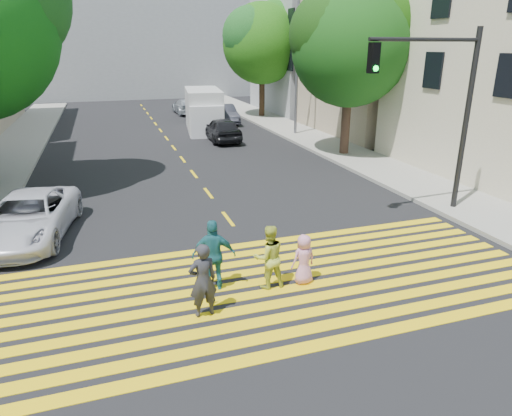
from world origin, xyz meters
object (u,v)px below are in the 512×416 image
dark_car_near (222,129)px  white_van (204,112)px  tree_right_near (353,40)px  traffic_signal (443,98)px  tree_right_far (263,39)px  silver_car (186,106)px  pedestrian_man (203,281)px  dark_car_parked (225,114)px  pedestrian_extra (214,255)px  pedestrian_woman (269,257)px  pedestrian_child (304,259)px  white_sedan (28,217)px

dark_car_near → white_van: 3.79m
tree_right_near → traffic_signal: (-1.69, -8.91, -1.84)m
tree_right_far → silver_car: size_ratio=1.97×
tree_right_near → pedestrian_man: size_ratio=5.10×
tree_right_far → dark_car_parked: bearing=-149.6°
pedestrian_extra → silver_car: size_ratio=0.39×
dark_car_near → dark_car_parked: (1.85, 6.44, -0.03)m
pedestrian_woman → dark_car_parked: pedestrian_woman is taller
pedestrian_child → white_sedan: white_sedan is taller
traffic_signal → pedestrian_extra: bearing=-164.9°
dark_car_parked → traffic_signal: bearing=-83.9°
dark_car_near → dark_car_parked: bearing=-106.0°
tree_right_near → dark_car_parked: tree_right_near is taller
tree_right_near → dark_car_near: tree_right_near is taller
tree_right_near → pedestrian_child: 15.17m
pedestrian_man → tree_right_near: bearing=-136.3°
white_sedan → dark_car_near: bearing=63.8°
white_sedan → white_van: 18.73m
white_sedan → pedestrian_woman: bearing=-31.4°
dark_car_near → traffic_signal: 15.53m
tree_right_near → silver_car: (-5.22, 18.33, -5.12)m
pedestrian_man → traffic_signal: 9.91m
tree_right_far → white_van: tree_right_far is taller
silver_car → dark_car_parked: bearing=105.7°
tree_right_far → traffic_signal: bearing=-95.1°
tree_right_near → white_sedan: tree_right_near is taller
tree_right_far → white_sedan: 26.53m
dark_car_parked → pedestrian_man: bearing=-104.0°
white_van → pedestrian_man: bearing=-94.7°
silver_car → traffic_signal: bearing=96.1°
tree_right_far → white_sedan: (-14.78, -21.38, -5.32)m
pedestrian_woman → pedestrian_extra: (-1.25, 0.32, 0.08)m
tree_right_far → traffic_signal: size_ratio=1.46×
pedestrian_man → white_sedan: bearing=-61.9°
pedestrian_woman → dark_car_parked: 24.78m
pedestrian_woman → pedestrian_child: size_ratio=1.26×
white_sedan → tree_right_near: bearing=35.1°
tree_right_near → white_sedan: (-14.41, -6.87, -5.10)m
pedestrian_extra → silver_car: 30.29m
tree_right_far → pedestrian_man: tree_right_far is taller
pedestrian_extra → pedestrian_woman: bearing=178.9°
tree_right_near → white_van: tree_right_near is taller
dark_car_near → silver_car: (0.01, 12.47, -0.07)m
tree_right_far → pedestrian_woman: 28.39m
tree_right_far → tree_right_near: bearing=-91.5°
tree_right_near → pedestrian_extra: (-9.85, -11.60, -4.90)m
pedestrian_man → tree_right_far: bearing=-118.6°
pedestrian_extra → traffic_signal: 9.12m
pedestrian_woman → white_van: 21.75m
pedestrian_child → white_van: 21.72m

